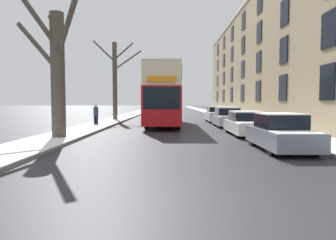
# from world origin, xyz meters

# --- Properties ---
(ground_plane) EXTENTS (320.00, 320.00, 0.00)m
(ground_plane) POSITION_xyz_m (0.00, 0.00, 0.00)
(ground_plane) COLOR #28282D
(sidewalk_left) EXTENTS (2.43, 130.00, 0.16)m
(sidewalk_left) POSITION_xyz_m (-6.01, 53.00, 0.08)
(sidewalk_left) COLOR slate
(sidewalk_left) RESTS_ON ground
(sidewalk_right) EXTENTS (2.43, 130.00, 0.16)m
(sidewalk_right) POSITION_xyz_m (6.01, 53.00, 0.08)
(sidewalk_right) COLOR slate
(sidewalk_right) RESTS_ON ground
(terrace_facade_right) EXTENTS (9.10, 46.42, 12.71)m
(terrace_facade_right) POSITION_xyz_m (11.72, 27.44, 6.36)
(terrace_facade_right) COLOR tan
(terrace_facade_right) RESTS_ON ground
(bare_tree_left_0) EXTENTS (4.14, 3.60, 7.30)m
(bare_tree_left_0) POSITION_xyz_m (-5.90, 9.36, 3.45)
(bare_tree_left_0) COLOR #4C4238
(bare_tree_left_0) RESTS_ON ground
(bare_tree_left_1) EXTENTS (4.45, 1.78, 7.69)m
(bare_tree_left_1) POSITION_xyz_m (-5.86, 24.28, 4.11)
(bare_tree_left_1) COLOR #4C4238
(bare_tree_left_1) RESTS_ON ground
(double_decker_bus) EXTENTS (2.51, 11.47, 4.44)m
(double_decker_bus) POSITION_xyz_m (-1.02, 18.91, 2.50)
(double_decker_bus) COLOR red
(double_decker_bus) RESTS_ON ground
(parked_car_0) EXTENTS (1.70, 3.94, 1.40)m
(parked_car_0) POSITION_xyz_m (3.74, 6.52, 0.65)
(parked_car_0) COLOR slate
(parked_car_0) RESTS_ON ground
(parked_car_1) EXTENTS (1.81, 4.27, 1.34)m
(parked_car_1) POSITION_xyz_m (3.74, 11.75, 0.62)
(parked_car_1) COLOR silver
(parked_car_1) RESTS_ON ground
(parked_car_2) EXTENTS (1.81, 3.94, 1.47)m
(parked_car_2) POSITION_xyz_m (3.74, 17.38, 0.67)
(parked_car_2) COLOR #9EA3AD
(parked_car_2) RESTS_ON ground
(parked_car_3) EXTENTS (1.77, 4.37, 1.44)m
(parked_car_3) POSITION_xyz_m (3.74, 22.73, 0.67)
(parked_car_3) COLOR silver
(parked_car_3) RESTS_ON ground
(pedestrian_left_sidewalk) EXTENTS (0.36, 0.36, 1.67)m
(pedestrian_left_sidewalk) POSITION_xyz_m (-6.21, 17.98, 0.92)
(pedestrian_left_sidewalk) COLOR black
(pedestrian_left_sidewalk) RESTS_ON ground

